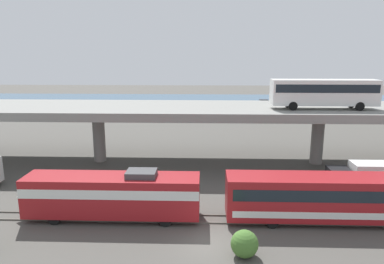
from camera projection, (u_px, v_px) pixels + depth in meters
The scene contains 16 objects.
ground_plane at pixel (208, 245), 25.61m from camera, with size 260.00×260.00×0.00m, color #4C4944.
rail_strip_near at pixel (208, 223), 28.81m from camera, with size 110.00×0.12×0.12m, color #59544C.
rail_strip_far at pixel (208, 215), 30.18m from camera, with size 110.00×0.12×0.12m, color #59544C.
train_locomotive at pixel (104, 193), 29.33m from camera, with size 15.26×3.04×4.18m.
train_coach_lead at pixel (354, 197), 28.63m from camera, with size 20.45×3.04×3.86m.
highway_overpass at pixel (207, 112), 43.73m from camera, with size 96.00×11.51×7.10m.
transit_bus_on_overpass at pixel (324, 91), 41.02m from camera, with size 12.00×2.68×3.40m.
service_truck_east at pixel (366, 177), 34.91m from camera, with size 6.80×2.46×3.04m.
pier_parking_lot at pixel (206, 111), 79.09m from camera, with size 67.60×11.28×1.72m, color gray.
parked_car_0 at pixel (226, 106), 75.95m from camera, with size 4.36×1.88×1.50m.
parked_car_1 at pixel (179, 106), 76.29m from camera, with size 4.09×1.96×1.50m.
parked_car_2 at pixel (263, 103), 80.76m from camera, with size 4.26×1.99×1.50m.
parked_car_3 at pixel (258, 104), 78.17m from camera, with size 4.05×1.93×1.50m.
parked_car_4 at pixel (273, 106), 75.62m from camera, with size 4.68×1.87×1.50m.
harbor_water at pixel (206, 101), 101.71m from camera, with size 140.00×36.00×0.01m, color #385B7A.
shrub_right at pixel (244, 244), 23.95m from camera, with size 1.87×1.87×1.87m, color #436E2C.
Camera 1 is at (-0.34, -23.27, 13.46)m, focal length 33.41 mm.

